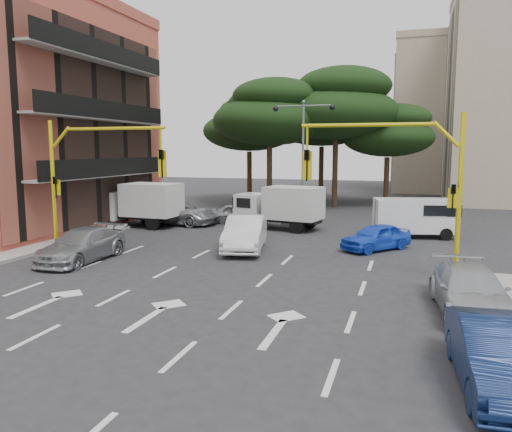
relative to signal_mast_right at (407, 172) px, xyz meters
The scene contains 21 objects.
ground 8.08m from the signal_mast_right, 163.69° to the right, with size 120.00×120.00×0.00m, color #28282B.
median_strip 16.03m from the signal_mast_right, 115.91° to the left, with size 1.40×6.00×0.15m, color gray.
apartment_beige_far 42.69m from the signal_mast_right, 81.67° to the left, with size 16.20×12.15×16.70m.
pine_left_near 22.98m from the signal_mast_right, 118.29° to the left, with size 9.15×9.15×10.23m.
pine_center 23.13m from the signal_mast_right, 104.66° to the left, with size 9.98×9.98×11.16m.
pine_left_far 27.79m from the signal_mast_right, 119.84° to the left, with size 8.32×8.32×9.30m.
pine_right 24.14m from the signal_mast_right, 94.17° to the left, with size 7.49×7.49×8.37m.
pine_back 28.30m from the signal_mast_right, 106.03° to the left, with size 9.15×9.15×10.23m.
signal_mast_right is the anchor object (origin of this frame).
signal_mast_left 13.61m from the signal_mast_right, behind, with size 5.79×0.37×6.00m.
street_lamp_center 15.65m from the signal_mast_right, 115.91° to the left, with size 4.16×0.36×7.77m.
car_white_hatch 8.41m from the signal_mast_right, 157.23° to the left, with size 1.69×4.86×1.60m, color silver.
car_blue_compact 5.99m from the signal_mast_right, 105.27° to the left, with size 1.47×3.65×1.24m, color blue.
car_silver_wagon 13.54m from the signal_mast_right, behind, with size 1.92×4.71×1.37m, color #929599.
car_silver_cross_a 17.02m from the signal_mast_right, 145.35° to the left, with size 2.37×5.13×1.43m, color gray.
car_silver_cross_b 15.36m from the signal_mast_right, 132.84° to the left, with size 1.47×3.64×1.24m, color #9CA0A4.
car_navy_parked 9.29m from the signal_mast_right, 77.44° to the right, with size 1.46×4.18×1.38m, color #0D1A41.
car_silver_parked 5.32m from the signal_mast_right, 63.43° to the right, with size 1.88×4.62×1.34m, color #ABAFB3.
van_white 9.45m from the signal_mast_right, 87.29° to the left, with size 1.91×4.22×2.11m, color silver, non-canonical shape.
box_truck_a 17.90m from the signal_mast_right, 153.13° to the left, with size 2.28×5.43×2.67m, color white, non-canonical shape.
box_truck_b 12.24m from the signal_mast_right, 127.33° to the left, with size 2.18×5.19×2.55m, color silver, non-canonical shape.
Camera 1 is at (6.92, -16.90, 4.73)m, focal length 35.00 mm.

